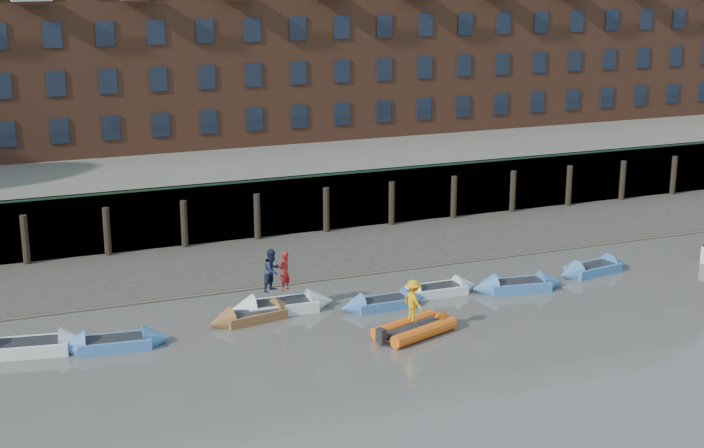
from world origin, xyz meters
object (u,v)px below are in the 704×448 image
rowboat_2 (254,316)px  rowboat_3 (281,306)px  rowboat_0 (27,347)px  rib_tender (417,327)px  rowboat_1 (114,343)px  person_rib_crew (413,301)px  person_rower_b (272,270)px  rowboat_6 (518,285)px  rowboat_4 (383,303)px  person_rower_a (284,271)px  rowboat_5 (437,290)px  rowboat_7 (593,269)px

rowboat_2 → rowboat_3: rowboat_3 is taller
rowboat_0 → rowboat_3: rowboat_0 is taller
rowboat_0 → rib_tender: bearing=-4.6°
rowboat_1 → person_rib_crew: 11.97m
person_rower_b → person_rib_crew: person_rower_b is taller
rowboat_3 → rowboat_6: (11.05, -1.39, -0.02)m
rowboat_1 → person_rower_b: (7.06, 1.66, 1.65)m
rowboat_4 → person_rower_b: 5.11m
rowboat_0 → person_rib_crew: person_rib_crew is taller
rowboat_0 → rowboat_6: (21.62, -0.66, -0.02)m
rowboat_3 → person_rower_a: bearing=20.4°
rowboat_0 → rowboat_4: (14.91, -0.46, -0.04)m
rowboat_6 → person_rower_a: 11.06m
rowboat_1 → person_rower_b: bearing=19.4°
rowboat_1 → rowboat_5: 14.70m
person_rower_b → rowboat_2: bearing=179.1°
rowboat_1 → rowboat_3: size_ratio=0.92×
rib_tender → person_rib_crew: (-0.18, -0.01, 1.18)m
person_rib_crew → rowboat_4: bearing=-13.2°
rowboat_1 → rib_tender: rowboat_1 is taller
rowboat_3 → rowboat_4: 4.50m
rowboat_5 → person_rib_crew: person_rib_crew is taller
rowboat_5 → person_rower_a: (-7.10, 0.59, 1.60)m
rowboat_4 → rowboat_7: bearing=2.7°
rowboat_4 → rowboat_7: 11.48m
rowboat_2 → rowboat_4: size_ratio=1.05×
rowboat_1 → rowboat_4: size_ratio=1.10×
person_rower_a → person_rower_b: bearing=-45.1°
rowboat_0 → person_rib_crew: bearing=-4.8°
rowboat_2 → rowboat_7: 17.21m
rowboat_1 → person_rower_a: person_rower_a is taller
rowboat_2 → rowboat_6: (12.45, -0.81, 0.02)m
rowboat_1 → person_rower_b: 7.44m
rib_tender → person_rower_a: size_ratio=2.13×
person_rower_a → rowboat_4: bearing=129.3°
person_rower_b → rowboat_0: bearing=150.0°
rowboat_0 → rowboat_5: 17.88m
person_rower_b → rowboat_6: bearing=-42.8°
person_rower_a → person_rib_crew: size_ratio=1.01×
rib_tender → person_rower_a: person_rower_a is taller
rowboat_2 → rowboat_5: rowboat_2 is taller
rowboat_5 → rowboat_7: 8.50m
rowboat_0 → rowboat_1: rowboat_0 is taller
rowboat_4 → rowboat_7: size_ratio=0.92×
rowboat_0 → rowboat_3: 10.60m
rowboat_4 → rib_tender: 3.39m
rib_tender → person_rower_b: bearing=114.6°
rowboat_7 → person_rower_a: person_rower_a is taller
rowboat_6 → rib_tender: 7.45m
rowboat_6 → rowboat_7: bearing=18.7°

